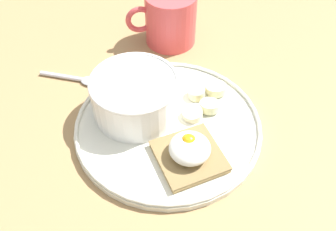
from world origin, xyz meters
TOP-DOWN VIEW (x-y plane):
  - ground_plane at (0.00, 0.00)cm, footprint 120.00×120.00cm
  - plate at (0.00, 0.00)cm, footprint 28.60×28.60cm
  - oatmeal_bowl at (2.60, -5.08)cm, footprint 13.45×13.45cm
  - toast_slice at (1.12, 7.03)cm, footprint 10.38×10.38cm
  - poached_egg at (1.10, 6.97)cm, footprint 5.81×5.80cm
  - banana_slice_front at (-7.17, 1.05)cm, footprint 4.50×4.56cm
  - banana_slice_left at (-7.16, -2.36)cm, footprint 2.78×2.93cm
  - banana_slice_back at (-10.51, -1.51)cm, footprint 3.89×4.01cm
  - banana_slice_right at (-4.02, 0.84)cm, footprint 3.51×3.39cm
  - coffee_mug at (-12.84, -18.56)cm, footprint 12.76×9.53cm
  - spoon at (6.92, -17.76)cm, footprint 8.79×9.26cm

SIDE VIEW (x-z plane):
  - ground_plane at x=0.00cm, z-range 0.00..2.00cm
  - spoon at x=6.92cm, z-range 2.00..2.80cm
  - plate at x=0.00cm, z-range 2.00..3.60cm
  - toast_slice at x=1.12cm, z-range 3.07..4.15cm
  - banana_slice_right at x=-4.02cm, z-range 2.90..4.50cm
  - banana_slice_back at x=-10.51cm, z-range 2.89..4.60cm
  - banana_slice_left at x=-7.16cm, z-range 2.92..4.62cm
  - banana_slice_front at x=-7.17cm, z-range 2.87..4.69cm
  - poached_egg at x=1.10cm, z-range 3.91..7.20cm
  - oatmeal_bowl at x=2.60cm, z-range 2.90..9.51cm
  - coffee_mug at x=-12.84cm, z-range 2.12..11.95cm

